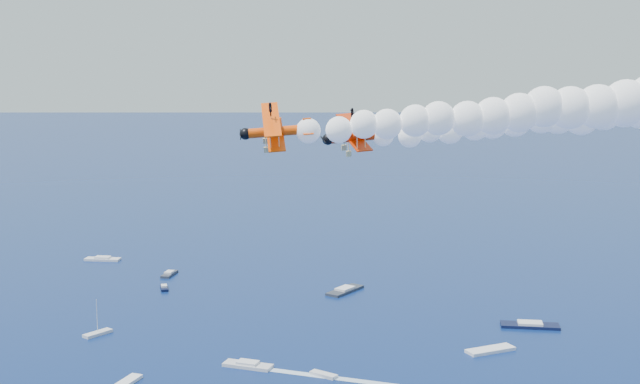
# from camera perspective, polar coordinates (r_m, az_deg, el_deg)

# --- Properties ---
(biplane_lead) EXTENTS (10.75, 11.86, 7.25)m
(biplane_lead) POSITION_cam_1_polar(r_m,az_deg,el_deg) (93.59, 2.51, 3.69)
(biplane_lead) COLOR red
(biplane_trail) EXTENTS (9.50, 10.88, 7.60)m
(biplane_trail) POSITION_cam_1_polar(r_m,az_deg,el_deg) (82.66, -2.85, 4.04)
(biplane_trail) COLOR #FF4A05
(smoke_trail_lead) EXTENTS (60.09, 49.79, 10.43)m
(smoke_trail_lead) POSITION_cam_1_polar(r_m,az_deg,el_deg) (104.36, 18.21, 5.01)
(smoke_trail_lead) COLOR white
(smoke_trail_trail) EXTENTS (59.70, 40.60, 10.43)m
(smoke_trail_trail) POSITION_cam_1_polar(r_m,az_deg,el_deg) (88.30, 16.40, 5.43)
(smoke_trail_trail) COLOR white
(spectator_boats) EXTENTS (224.62, 161.54, 0.70)m
(spectator_boats) POSITION_cam_1_polar(r_m,az_deg,el_deg) (175.34, 4.20, -12.28)
(spectator_boats) COLOR silver
(spectator_boats) RESTS_ON ground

